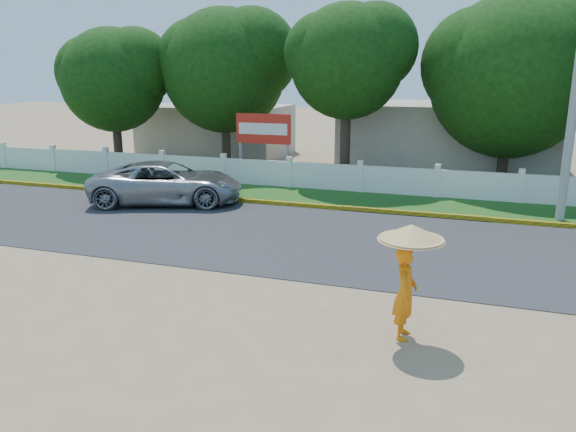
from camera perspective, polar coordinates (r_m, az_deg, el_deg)
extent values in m
plane|color=#9E8460|center=(12.55, -2.91, -7.97)|extent=(120.00, 120.00, 0.00)
cube|color=#38383A|center=(16.57, 2.73, -2.23)|extent=(60.00, 7.00, 0.02)
cube|color=#2D601E|center=(21.50, 6.52, 1.67)|extent=(60.00, 3.50, 0.03)
cube|color=yellow|center=(19.87, 5.51, 0.81)|extent=(40.00, 0.18, 0.16)
cube|color=silver|center=(22.78, 7.32, 3.76)|extent=(40.00, 0.10, 1.10)
cube|color=#B7AD99|center=(28.98, 15.94, 7.76)|extent=(10.00, 6.00, 3.20)
cube|color=#B7AD99|center=(33.18, -7.24, 8.67)|extent=(8.00, 5.00, 2.80)
cylinder|color=gray|center=(19.94, 27.17, 11.04)|extent=(0.28, 0.28, 8.21)
imported|color=#94979B|center=(21.18, -12.20, 3.32)|extent=(6.07, 4.21, 1.54)
imported|color=orange|center=(10.56, 11.81, -7.65)|extent=(0.42, 0.64, 1.75)
cylinder|color=gray|center=(10.32, 12.29, -4.21)|extent=(0.02, 0.02, 1.14)
cone|color=tan|center=(10.17, 12.43, -1.62)|extent=(1.20, 1.20, 0.29)
cylinder|color=gray|center=(25.40, -4.83, 5.99)|extent=(0.12, 0.12, 2.00)
cylinder|color=gray|center=(24.62, -0.09, 5.76)|extent=(0.12, 0.12, 2.00)
cube|color=red|center=(24.82, -2.53, 8.85)|extent=(2.50, 0.12, 1.30)
cube|color=silver|center=(24.77, -2.58, 8.84)|extent=(2.25, 0.02, 0.49)
cylinder|color=#473828|center=(24.87, 5.84, 7.87)|extent=(0.44, 0.44, 3.80)
sphere|color=#194910|center=(24.70, 6.04, 15.33)|extent=(4.85, 4.85, 4.85)
cylinder|color=#473828|center=(29.87, -16.93, 7.60)|extent=(0.44, 0.44, 2.91)
sphere|color=#194910|center=(29.68, -17.35, 13.05)|extent=(5.07, 5.07, 5.07)
cylinder|color=#473828|center=(28.48, -6.31, 8.02)|extent=(0.44, 0.44, 3.10)
sphere|color=#194910|center=(28.29, -6.50, 14.45)|extent=(5.97, 5.97, 5.97)
cylinder|color=#473828|center=(25.62, 21.04, 5.92)|extent=(0.44, 0.44, 2.69)
sphere|color=#194910|center=(25.38, 21.71, 13.00)|extent=(6.64, 6.64, 6.64)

